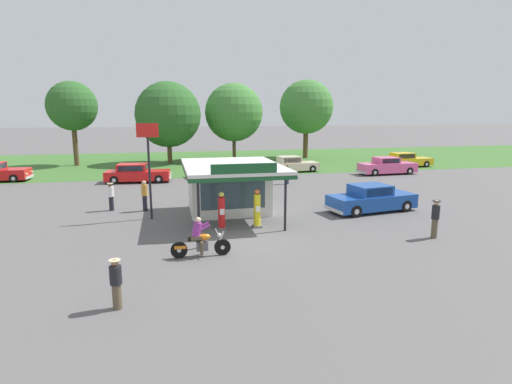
{
  "coord_description": "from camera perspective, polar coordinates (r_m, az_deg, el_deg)",
  "views": [
    {
      "loc": [
        -3.61,
        -16.9,
        5.49
      ],
      "look_at": [
        0.95,
        3.56,
        1.4
      ],
      "focal_mm": 28.64,
      "sensor_mm": 36.0,
      "label": 1
    }
  ],
  "objects": [
    {
      "name": "service_station_kiosk",
      "position": [
        22.46,
        -3.77,
        1.16
      ],
      "size": [
        4.93,
        6.75,
        3.29
      ],
      "color": "silver",
      "rests_on": "ground"
    },
    {
      "name": "bystander_strolling_foreground",
      "position": [
        23.83,
        -15.3,
        -0.4
      ],
      "size": [
        0.34,
        0.34,
        1.75
      ],
      "color": "black",
      "rests_on": "ground"
    },
    {
      "name": "grass_verge_strip",
      "position": [
        47.36,
        -8.13,
        4.28
      ],
      "size": [
        120.0,
        24.0,
        0.01
      ],
      "primitive_type": "cube",
      "color": "#3D6B2D",
      "rests_on": "ground"
    },
    {
      "name": "bystander_admiring_sedan",
      "position": [
        19.71,
        23.75,
        -3.31
      ],
      "size": [
        0.38,
        0.38,
        1.72
      ],
      "color": "brown",
      "rests_on": "ground"
    },
    {
      "name": "parked_car_back_row_far_right",
      "position": [
        35.61,
        -5.2,
        3.23
      ],
      "size": [
        5.11,
        2.49,
        1.51
      ],
      "color": "#19479E",
      "rests_on": "ground"
    },
    {
      "name": "tree_oak_distant_spare",
      "position": [
        50.45,
        7.05,
        11.69
      ],
      "size": [
        6.44,
        6.44,
        9.37
      ],
      "color": "brown",
      "rests_on": "ground"
    },
    {
      "name": "bystander_standing_back_lot",
      "position": [
        31.88,
        4.4,
        2.59
      ],
      "size": [
        0.34,
        0.34,
        1.58
      ],
      "color": "#2D3351",
      "rests_on": "ground"
    },
    {
      "name": "motorcycle_with_rider",
      "position": [
        15.97,
        -7.86,
        -6.7
      ],
      "size": [
        2.31,
        0.7,
        1.58
      ],
      "color": "black",
      "rests_on": "ground"
    },
    {
      "name": "bystander_chatting_near_pumps",
      "position": [
        24.53,
        -19.6,
        -0.51
      ],
      "size": [
        0.35,
        0.35,
        1.6
      ],
      "color": "black",
      "rests_on": "ground"
    },
    {
      "name": "roadside_pole_sign",
      "position": [
        21.62,
        -14.77,
        5.06
      ],
      "size": [
        1.1,
        0.12,
        4.96
      ],
      "color": "black",
      "rests_on": "ground"
    },
    {
      "name": "tree_oak_left",
      "position": [
        48.01,
        -3.12,
        11.03
      ],
      "size": [
        6.66,
        6.66,
        8.83
      ],
      "color": "brown",
      "rests_on": "ground"
    },
    {
      "name": "tree_oak_far_left",
      "position": [
        45.64,
        -12.18,
        10.31
      ],
      "size": [
        7.04,
        7.04,
        8.8
      ],
      "color": "brown",
      "rests_on": "ground"
    },
    {
      "name": "gas_pump_nearside",
      "position": [
        19.45,
        -4.82,
        -2.86
      ],
      "size": [
        0.44,
        0.44,
        1.83
      ],
      "color": "slate",
      "rests_on": "ground"
    },
    {
      "name": "parked_car_back_row_centre",
      "position": [
        38.51,
        5.13,
        3.8
      ],
      "size": [
        4.94,
        2.22,
        1.48
      ],
      "color": "beige",
      "rests_on": "ground"
    },
    {
      "name": "bystander_leaning_by_kiosk",
      "position": [
        12.4,
        -18.95,
        -11.9
      ],
      "size": [
        0.34,
        0.34,
        1.48
      ],
      "color": "brown",
      "rests_on": "ground"
    },
    {
      "name": "parked_car_back_row_centre_right",
      "position": [
        34.05,
        -16.31,
        2.47
      ],
      "size": [
        5.31,
        2.25,
        1.47
      ],
      "color": "red",
      "rests_on": "ground"
    },
    {
      "name": "ground_plane",
      "position": [
        18.14,
        -0.5,
        -6.58
      ],
      "size": [
        300.0,
        300.0,
        0.0
      ],
      "primitive_type": "plane",
      "color": "#5B5959"
    },
    {
      "name": "parked_car_back_row_far_left",
      "position": [
        44.55,
        20.12,
        4.15
      ],
      "size": [
        5.66,
        2.06,
        1.47
      ],
      "color": "gold",
      "rests_on": "ground"
    },
    {
      "name": "featured_classic_sedan",
      "position": [
        23.9,
        15.81,
        -0.96
      ],
      "size": [
        5.34,
        2.68,
        1.52
      ],
      "color": "#19479E",
      "rests_on": "ground"
    },
    {
      "name": "gas_pump_offside",
      "position": [
        19.74,
        0.16,
        -2.51
      ],
      "size": [
        0.44,
        0.44,
        1.9
      ],
      "color": "slate",
      "rests_on": "ground"
    },
    {
      "name": "parked_car_back_row_left",
      "position": [
        38.8,
        17.84,
        3.42
      ],
      "size": [
        5.45,
        2.03,
        1.54
      ],
      "color": "#E55993",
      "rests_on": "ground"
    },
    {
      "name": "tree_oak_far_right",
      "position": [
        46.77,
        -24.3,
        10.86
      ],
      "size": [
        5.04,
        5.04,
        8.68
      ],
      "color": "brown",
      "rests_on": "ground"
    }
  ]
}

